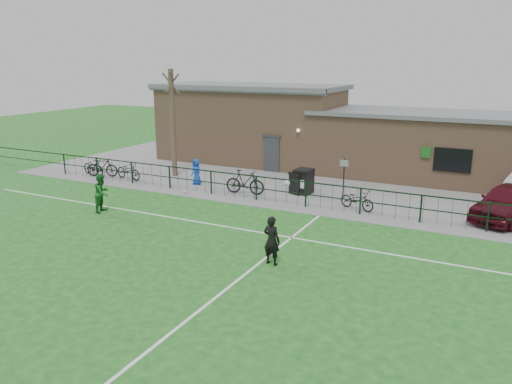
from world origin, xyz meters
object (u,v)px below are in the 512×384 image
at_px(car_maroon, 507,202).
at_px(bicycle_b, 102,167).
at_px(sign_post, 344,179).
at_px(bicycle_e, 357,200).
at_px(wheelie_bin_right, 304,182).
at_px(bicycle_d, 245,182).
at_px(outfield_player, 102,193).
at_px(ball_ground, 185,192).
at_px(bare_tree, 173,124).
at_px(wheelie_bin_left, 299,184).
at_px(spectator_child, 196,172).
at_px(bicycle_c, 128,171).
at_px(bicycle_a, 93,167).

bearing_deg(car_maroon, bicycle_b, -155.68).
distance_m(sign_post, bicycle_e, 1.80).
relative_size(wheelie_bin_right, bicycle_d, 0.58).
xyz_separation_m(outfield_player, ball_ground, (1.47, 4.11, -0.75)).
distance_m(sign_post, outfield_player, 11.04).
bearing_deg(outfield_player, bicycle_e, -74.62).
bearing_deg(ball_ground, bare_tree, 132.47).
xyz_separation_m(wheelie_bin_right, bicycle_b, (-11.64, -1.64, -0.03)).
bearing_deg(wheelie_bin_left, spectator_child, -151.44).
bearing_deg(sign_post, car_maroon, 0.50).
bearing_deg(bare_tree, ball_ground, -47.53).
distance_m(wheelie_bin_left, bicycle_c, 9.70).
bearing_deg(car_maroon, sign_post, -159.46).
relative_size(wheelie_bin_left, bicycle_c, 0.54).
bearing_deg(ball_ground, car_maroon, 10.10).
relative_size(car_maroon, bicycle_c, 2.32).
bearing_deg(sign_post, wheelie_bin_right, 175.86).
height_order(wheelie_bin_right, ball_ground, wheelie_bin_right).
xyz_separation_m(bicycle_d, bicycle_e, (5.69, -0.11, -0.16)).
bearing_deg(wheelie_bin_left, ball_ground, -132.18).
distance_m(sign_post, spectator_child, 7.89).
bearing_deg(ball_ground, bicycle_a, 171.45).
distance_m(bicycle_a, ball_ground, 7.15).
bearing_deg(car_maroon, bare_tree, -161.48).
distance_m(bicycle_b, bicycle_d, 9.08).
bearing_deg(bicycle_d, wheelie_bin_right, -68.27).
bearing_deg(outfield_player, bare_tree, -2.33).
xyz_separation_m(bicycle_d, spectator_child, (-3.23, 0.57, 0.08)).
xyz_separation_m(bicycle_b, bicycle_e, (14.76, 0.14, -0.11)).
distance_m(wheelie_bin_right, sign_post, 2.11).
distance_m(bicycle_d, ball_ground, 3.06).
height_order(bicycle_e, outfield_player, outfield_player).
height_order(wheelie_bin_left, sign_post, sign_post).
relative_size(bicycle_a, bicycle_d, 0.92).
bearing_deg(ball_ground, bicycle_e, 7.76).
distance_m(wheelie_bin_right, bicycle_d, 2.92).
bearing_deg(sign_post, bicycle_b, -173.81).
bearing_deg(wheelie_bin_right, sign_post, -0.59).
height_order(bicycle_a, bicycle_d, bicycle_d).
height_order(car_maroon, bicycle_d, car_maroon).
relative_size(wheelie_bin_left, bicycle_b, 0.54).
xyz_separation_m(spectator_child, outfield_player, (-0.98, -5.93, 0.14)).
relative_size(wheelie_bin_left, ball_ground, 5.13).
xyz_separation_m(bicycle_e, spectator_child, (-8.92, 0.68, 0.24)).
bearing_deg(spectator_child, bicycle_a, -151.47).
relative_size(bicycle_c, bicycle_d, 0.93).
distance_m(wheelie_bin_right, bicycle_a, 12.46).
bearing_deg(outfield_player, car_maroon, -79.74).
xyz_separation_m(spectator_child, ball_ground, (0.49, -1.83, -0.61)).
distance_m(wheelie_bin_left, spectator_child, 5.62).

